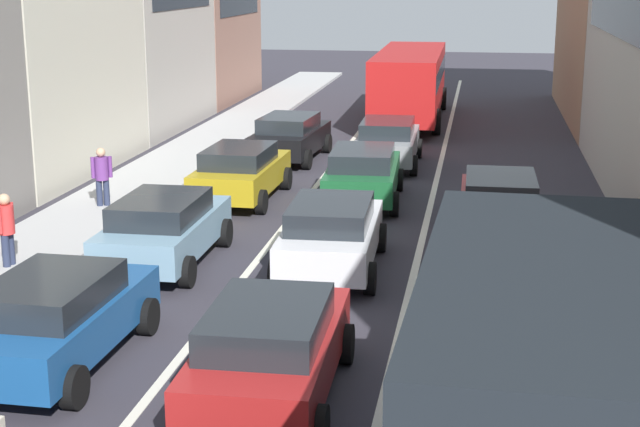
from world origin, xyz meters
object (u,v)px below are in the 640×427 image
at_px(coupe_centre_lane_fourth, 363,173).
at_px(pedestrian_mid_sidewalk, 102,175).
at_px(sedan_left_lane_fifth, 290,136).
at_px(hatchback_centre_lane_third, 331,233).
at_px(sedan_left_lane_fourth, 241,171).
at_px(pedestrian_far_sidewalk, 6,228).
at_px(sedan_left_lane_third, 164,228).
at_px(wagon_left_lane_second, 56,317).
at_px(sedan_right_lane_behind_truck, 509,281).
at_px(removalist_box_truck, 548,394).
at_px(sedan_centre_lane_fifth, 388,141).
at_px(wagon_right_lane_far, 500,204).
at_px(bus_mid_queue_primary, 410,79).
at_px(sedan_centre_lane_second, 270,349).

bearing_deg(coupe_centre_lane_fourth, pedestrian_mid_sidewalk, 104.71).
relative_size(coupe_centre_lane_fourth, sedan_left_lane_fifth, 1.00).
xyz_separation_m(hatchback_centre_lane_third, sedan_left_lane_fifth, (-3.21, 11.66, 0.00)).
bearing_deg(hatchback_centre_lane_third, sedan_left_lane_fourth, 28.29).
bearing_deg(pedestrian_far_sidewalk, sedan_left_lane_third, -155.09).
relative_size(coupe_centre_lane_fourth, pedestrian_far_sidewalk, 2.64).
distance_m(wagon_left_lane_second, sedan_right_lane_behind_truck, 7.65).
height_order(removalist_box_truck, sedan_left_lane_third, removalist_box_truck).
distance_m(sedan_centre_lane_fifth, wagon_right_lane_far, 8.68).
height_order(wagon_right_lane_far, pedestrian_far_sidewalk, pedestrian_far_sidewalk).
height_order(sedan_left_lane_third, sedan_left_lane_fourth, same).
height_order(hatchback_centre_lane_third, sedan_left_lane_fifth, same).
bearing_deg(pedestrian_mid_sidewalk, bus_mid_queue_primary, -47.07).
xyz_separation_m(coupe_centre_lane_fourth, sedan_centre_lane_fifth, (0.16, 5.09, 0.00)).
distance_m(sedan_centre_lane_fifth, pedestrian_mid_sidewalk, 9.77).
height_order(removalist_box_truck, bus_mid_queue_primary, removalist_box_truck).
bearing_deg(sedan_left_lane_third, hatchback_centre_lane_third, -87.86).
distance_m(wagon_left_lane_second, sedan_left_lane_fifth, 17.26).
xyz_separation_m(hatchback_centre_lane_third, pedestrian_mid_sidewalk, (-6.63, 4.08, 0.15)).
height_order(sedan_centre_lane_second, sedan_left_lane_fifth, same).
relative_size(pedestrian_mid_sidewalk, pedestrian_far_sidewalk, 1.00).
distance_m(removalist_box_truck, bus_mid_queue_primary, 30.66).
bearing_deg(wagon_left_lane_second, sedan_centre_lane_fifth, -10.69).
xyz_separation_m(removalist_box_truck, sedan_centre_lane_fifth, (-3.66, 20.99, -1.18)).
bearing_deg(wagon_right_lane_far, removalist_box_truck, -179.39).
bearing_deg(pedestrian_far_sidewalk, hatchback_centre_lane_third, -163.91).
xyz_separation_m(coupe_centre_lane_fourth, pedestrian_far_sidewalk, (-6.45, -7.32, 0.15)).
xyz_separation_m(coupe_centre_lane_fourth, wagon_right_lane_far, (3.57, -2.90, 0.00)).
bearing_deg(pedestrian_far_sidewalk, bus_mid_queue_primary, -101.09).
relative_size(sedan_left_lane_fourth, sedan_left_lane_fifth, 0.99).
relative_size(sedan_centre_lane_second, sedan_left_lane_fourth, 1.00).
height_order(wagon_left_lane_second, sedan_left_lane_fifth, same).
bearing_deg(sedan_centre_lane_second, coupe_centre_lane_fourth, -0.22).
bearing_deg(coupe_centre_lane_fourth, sedan_left_lane_fourth, 92.37).
xyz_separation_m(wagon_left_lane_second, sedan_left_lane_fifth, (0.28, 17.25, 0.00)).
bearing_deg(removalist_box_truck, sedan_left_lane_third, 38.72).
relative_size(wagon_left_lane_second, pedestrian_far_sidewalk, 2.61).
height_order(hatchback_centre_lane_third, sedan_centre_lane_fifth, same).
distance_m(sedan_left_lane_third, coupe_centre_lane_fourth, 7.16).
relative_size(sedan_left_lane_third, sedan_centre_lane_fifth, 0.99).
distance_m(wagon_left_lane_second, pedestrian_mid_sidewalk, 10.17).
height_order(wagon_left_lane_second, bus_mid_queue_primary, bus_mid_queue_primary).
relative_size(sedan_right_lane_behind_truck, bus_mid_queue_primary, 0.41).
height_order(hatchback_centre_lane_third, pedestrian_far_sidewalk, pedestrian_far_sidewalk).
height_order(wagon_left_lane_second, pedestrian_mid_sidewalk, pedestrian_mid_sidewalk).
height_order(sedan_left_lane_fourth, sedan_left_lane_fifth, same).
xyz_separation_m(sedan_centre_lane_fifth, pedestrian_far_sidewalk, (-6.61, -12.41, 0.15)).
bearing_deg(bus_mid_queue_primary, coupe_centre_lane_fourth, 178.89).
distance_m(sedan_left_lane_fourth, sedan_centre_lane_fifth, 6.39).
bearing_deg(wagon_left_lane_second, pedestrian_far_sidewalk, 36.23).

